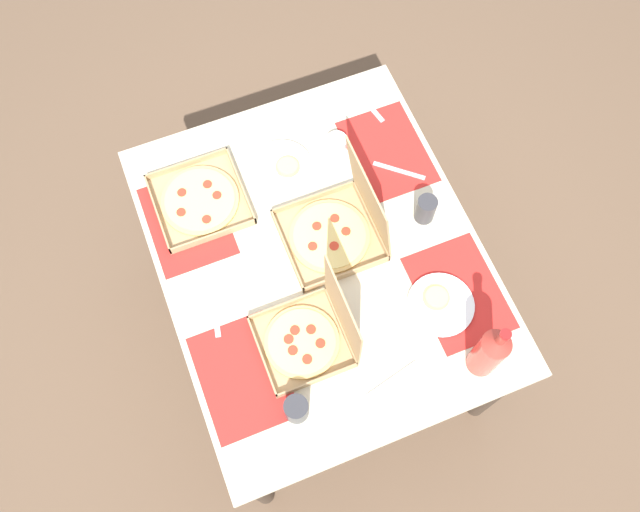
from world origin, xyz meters
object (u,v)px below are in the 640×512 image
soda_bottle (490,352)px  cup_red (296,409)px  plate_near_right (282,167)px  pizza_box_corner_right (200,200)px  pizza_box_corner_left (338,228)px  plate_far_right (440,304)px  pizza_box_center (311,335)px  cup_dark (426,209)px  condiment_bowl (337,142)px

soda_bottle → cup_red: (-0.07, -0.59, -0.09)m
plate_near_right → pizza_box_corner_right: bearing=-85.9°
soda_bottle → pizza_box_corner_right: bearing=-143.4°
pizza_box_corner_left → plate_far_right: pizza_box_corner_left is taller
plate_near_right → soda_bottle: 0.95m
plate_far_right → soda_bottle: (0.22, 0.03, 0.12)m
pizza_box_center → pizza_box_corner_left: bearing=144.6°
pizza_box_corner_right → plate_far_right: pizza_box_corner_right is taller
pizza_box_center → cup_dark: (-0.26, 0.52, 0.01)m
pizza_box_corner_left → soda_bottle: 0.63m
pizza_box_center → cup_red: pizza_box_center is taller
plate_far_right → cup_dark: (-0.31, 0.09, 0.04)m
pizza_box_corner_left → plate_far_right: size_ratio=1.57×
pizza_box_corner_left → pizza_box_corner_right: bearing=-126.4°
pizza_box_corner_left → plate_far_right: 0.42m
plate_far_right → cup_red: 0.57m
condiment_bowl → soda_bottle: bearing=7.4°
pizza_box_center → condiment_bowl: bearing=151.3°
condiment_bowl → cup_red: bearing=-29.6°
pizza_box_corner_right → plate_far_right: size_ratio=1.41×
pizza_box_center → soda_bottle: 0.54m
pizza_box_corner_left → plate_near_right: size_ratio=1.61×
pizza_box_corner_right → plate_far_right: 0.89m
cup_red → condiment_bowl: size_ratio=1.27×
cup_red → soda_bottle: bearing=83.2°
pizza_box_center → plate_near_right: size_ratio=1.45×
soda_bottle → cup_dark: (-0.53, 0.05, -0.08)m
pizza_box_center → cup_dark: 0.58m
plate_far_right → cup_red: cup_red is taller
plate_far_right → condiment_bowl: 0.69m
cup_red → cup_dark: 0.79m
plate_far_right → condiment_bowl: size_ratio=2.93×
soda_bottle → cup_dark: soda_bottle is taller
pizza_box_center → soda_bottle: soda_bottle is taller
cup_dark → soda_bottle: bearing=-5.7°
plate_near_right → plate_far_right: size_ratio=0.98×
pizza_box_center → soda_bottle: (0.27, 0.47, 0.08)m
pizza_box_center → plate_far_right: bearing=83.7°
pizza_box_center → soda_bottle: size_ratio=0.95×
soda_bottle → condiment_bowl: 0.92m
cup_red → cup_dark: cup_dark is taller
pizza_box_center → condiment_bowl: size_ratio=4.14×
pizza_box_corner_left → soda_bottle: bearing=23.3°
pizza_box_center → cup_red: size_ratio=3.26×
plate_far_right → cup_red: (0.15, -0.55, 0.04)m
pizza_box_corner_right → condiment_bowl: 0.53m
pizza_box_corner_left → cup_dark: (0.04, 0.30, 0.00)m
pizza_box_corner_right → plate_near_right: bearing=94.1°
plate_near_right → soda_bottle: (0.89, 0.33, 0.12)m
plate_near_right → plate_far_right: bearing=24.1°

